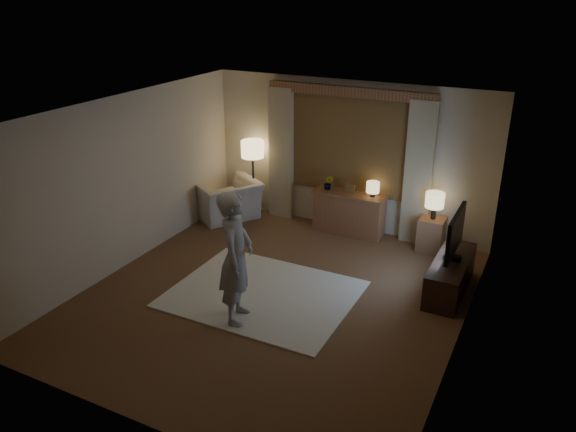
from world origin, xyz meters
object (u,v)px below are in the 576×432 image
Objects in this scene: side_table at (431,234)px; tv_stand at (450,275)px; person at (236,258)px; sideboard at (349,214)px; armchair at (227,200)px.

side_table is 1.32m from tv_stand.
person is at bearing -139.46° from tv_stand.
armchair is (-2.25, -0.38, 0.01)m from sideboard.
person is (1.95, -2.83, 0.54)m from armchair.
armchair is at bearing 16.88° from person.
armchair reaches higher than sideboard.
sideboard is 3.27m from person.
side_table is at bearing 127.06° from armchair.
person reaches higher than side_table.
sideboard is at bearing -23.00° from person.
side_table is 3.66m from person.
person is (-1.74, -3.16, 0.62)m from side_table.
person is at bearing -95.24° from sideboard.
armchair is 3.71m from side_table.
tv_stand is 0.80× the size of person.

